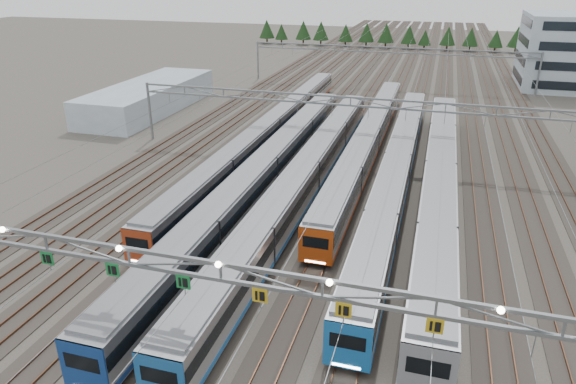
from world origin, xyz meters
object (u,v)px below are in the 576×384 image
(train_e, at_px, (397,168))
(gantry_near, at_px, (219,276))
(train_a, at_px, (271,130))
(train_b, at_px, (265,172))
(gantry_far, at_px, (389,55))
(gantry_mid, at_px, (350,109))
(west_shed, at_px, (149,97))
(train_c, at_px, (306,176))
(train_f, at_px, (439,179))
(train_d, at_px, (368,140))

(train_e, distance_m, gantry_near, 33.55)
(train_e, bearing_deg, train_a, 150.14)
(train_b, relative_size, gantry_far, 1.09)
(gantry_mid, xyz_separation_m, west_shed, (-36.74, 14.40, -4.16))
(train_e, xyz_separation_m, gantry_mid, (-6.75, 7.63, 4.25))
(train_c, height_order, train_f, train_f)
(train_e, relative_size, gantry_mid, 1.08)
(train_f, distance_m, west_shed, 53.83)
(train_a, distance_m, gantry_near, 44.55)
(train_c, height_order, west_shed, west_shed)
(train_c, relative_size, train_d, 1.07)
(train_c, xyz_separation_m, gantry_near, (2.20, -27.23, 4.92))
(train_f, distance_m, gantry_mid, 15.58)
(gantry_mid, height_order, gantry_far, same)
(train_a, distance_m, train_f, 25.83)
(train_e, bearing_deg, train_b, -158.01)
(train_d, bearing_deg, train_c, -107.25)
(train_f, bearing_deg, train_e, 152.50)
(train_e, height_order, gantry_mid, gantry_mid)
(gantry_near, bearing_deg, train_f, 69.45)
(west_shed, bearing_deg, gantry_near, -56.06)
(train_b, xyz_separation_m, train_e, (13.50, 5.45, -0.07))
(train_b, bearing_deg, train_f, 9.80)
(west_shed, bearing_deg, train_f, -26.93)
(train_b, bearing_deg, gantry_mid, 62.72)
(train_e, relative_size, gantry_far, 1.08)
(train_b, relative_size, train_d, 1.07)
(train_c, height_order, train_e, train_c)
(train_b, bearing_deg, gantry_near, -76.07)
(train_b, xyz_separation_m, west_shed, (-29.99, 27.48, 0.03))
(train_e, xyz_separation_m, west_shed, (-43.49, 22.03, 0.09))
(train_b, relative_size, west_shed, 2.05)
(gantry_near, xyz_separation_m, gantry_far, (0.05, 85.12, -0.70))
(train_d, xyz_separation_m, gantry_near, (-2.30, -41.72, 4.99))
(train_a, height_order, train_b, train_b)
(train_b, distance_m, gantry_near, 28.28)
(train_b, xyz_separation_m, train_d, (9.00, 14.69, -0.10))
(train_a, xyz_separation_m, gantry_mid, (11.25, -2.70, 4.38))
(gantry_near, relative_size, gantry_far, 1.00)
(train_e, bearing_deg, train_c, -149.73)
(train_c, relative_size, train_f, 1.05)
(train_e, relative_size, gantry_near, 1.08)
(train_b, bearing_deg, gantry_far, 83.37)
(train_e, relative_size, train_f, 1.04)
(train_e, relative_size, west_shed, 2.03)
(gantry_near, distance_m, west_shed, 65.89)
(train_e, distance_m, gantry_far, 53.24)
(gantry_mid, bearing_deg, train_a, 166.50)
(train_d, bearing_deg, gantry_near, -93.15)
(train_a, xyz_separation_m, train_c, (9.00, -15.59, 0.16))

